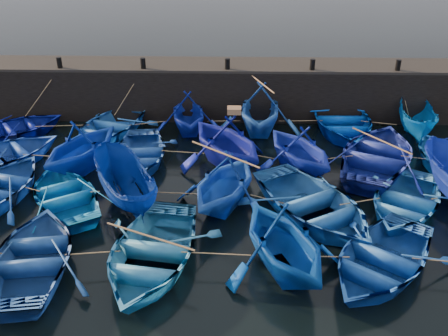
{
  "coord_description": "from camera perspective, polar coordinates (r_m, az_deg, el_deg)",
  "views": [
    {
      "loc": [
        0.42,
        -13.46,
        9.56
      ],
      "look_at": [
        0.0,
        3.2,
        0.7
      ],
      "focal_mm": 40.0,
      "sensor_mm": 36.0,
      "label": 1
    }
  ],
  "objects": [
    {
      "name": "loose_oars",
      "position": [
        18.42,
        4.51,
        2.69
      ],
      "size": [
        10.49,
        12.1,
        1.37
      ],
      "color": "#99724C",
      "rests_on": "ground"
    },
    {
      "name": "bollard_2",
      "position": [
        24.01,
        0.4,
        11.82
      ],
      "size": [
        0.24,
        0.24,
        0.5
      ],
      "primitive_type": "cylinder",
      "color": "black",
      "rests_on": "quay_top"
    },
    {
      "name": "boat_16",
      "position": [
        17.23,
        0.05,
        -1.61
      ],
      "size": [
        4.73,
        5.02,
        2.09
      ],
      "primitive_type": "imported",
      "rotation": [
        0.0,
        0.0,
        -0.41
      ],
      "color": "#1343B2",
      "rests_on": "ground"
    },
    {
      "name": "boat_1",
      "position": [
        23.62,
        -13.03,
        4.69
      ],
      "size": [
        4.82,
        5.68,
        1.0
      ],
      "primitive_type": "imported",
      "rotation": [
        0.0,
        0.0,
        -0.33
      ],
      "color": "blue",
      "rests_on": "ground"
    },
    {
      "name": "boat_9",
      "position": [
        20.04,
        0.29,
        3.22
      ],
      "size": [
        5.63,
        5.79,
        2.32
      ],
      "primitive_type": "imported",
      "rotation": [
        0.0,
        0.0,
        3.74
      ],
      "color": "navy",
      "rests_on": "ground"
    },
    {
      "name": "bollard_3",
      "position": [
        24.28,
        10.08,
        11.58
      ],
      "size": [
        0.24,
        0.24,
        0.5
      ],
      "primitive_type": "cylinder",
      "color": "black",
      "rests_on": "quay_top"
    },
    {
      "name": "boat_21",
      "position": [
        15.73,
        -20.85,
        -9.37
      ],
      "size": [
        4.07,
        5.21,
        0.99
      ],
      "primitive_type": "imported",
      "rotation": [
        0.0,
        0.0,
        3.29
      ],
      "color": "navy",
      "rests_on": "ground"
    },
    {
      "name": "mooring_ropes",
      "position": [
        20.63,
        -0.68,
        3.14
      ],
      "size": [
        18.44,
        11.75,
        2.1
      ],
      "color": "tan",
      "rests_on": "ground"
    },
    {
      "name": "boat_7",
      "position": [
        20.56,
        -15.94,
        2.52
      ],
      "size": [
        4.97,
        5.24,
        2.17
      ],
      "primitive_type": "imported",
      "rotation": [
        0.0,
        0.0,
        2.71
      ],
      "color": "#052A92",
      "rests_on": "ground"
    },
    {
      "name": "boat_22",
      "position": [
        14.96,
        -8.37,
        -9.48
      ],
      "size": [
        4.4,
        5.63,
        1.07
      ],
      "primitive_type": "imported",
      "rotation": [
        0.0,
        0.0,
        -0.15
      ],
      "color": "#2C79BA",
      "rests_on": "ground"
    },
    {
      "name": "boat_10",
      "position": [
        19.86,
        8.65,
        2.25
      ],
      "size": [
        4.87,
        5.09,
        2.08
      ],
      "primitive_type": "imported",
      "rotation": [
        0.0,
        0.0,
        3.64
      ],
      "color": "#1126A1",
      "rests_on": "ground"
    },
    {
      "name": "boat_15",
      "position": [
        17.84,
        -11.34,
        -1.88
      ],
      "size": [
        3.51,
        4.58,
        1.67
      ],
      "primitive_type": "imported",
      "rotation": [
        0.0,
        0.0,
        3.64
      ],
      "color": "navy",
      "rests_on": "ground"
    },
    {
      "name": "quay_top",
      "position": [
        24.97,
        0.43,
        11.71
      ],
      "size": [
        26.0,
        2.5,
        0.12
      ],
      "primitive_type": "cube",
      "color": "black",
      "rests_on": "quay_wall"
    },
    {
      "name": "bollard_1",
      "position": [
        24.42,
        -9.23,
        11.74
      ],
      "size": [
        0.24,
        0.24,
        0.5
      ],
      "primitive_type": "cylinder",
      "color": "black",
      "rests_on": "quay_top"
    },
    {
      "name": "ground",
      "position": [
        16.51,
        -0.28,
        -7.37
      ],
      "size": [
        120.0,
        120.0,
        0.0
      ],
      "primitive_type": "plane",
      "color": "black",
      "rests_on": "ground"
    },
    {
      "name": "boat_6",
      "position": [
        22.22,
        -24.11,
        1.36
      ],
      "size": [
        5.97,
        5.91,
        1.02
      ],
      "primitive_type": "imported",
      "rotation": [
        0.0,
        0.0,
        2.33
      ],
      "color": "#17419D",
      "rests_on": "ground"
    },
    {
      "name": "boat_2",
      "position": [
        23.34,
        -4.15,
        6.34
      ],
      "size": [
        3.71,
        4.14,
        1.95
      ],
      "primitive_type": "imported",
      "rotation": [
        0.0,
        0.0,
        0.15
      ],
      "color": "#0D229E",
      "rests_on": "ground"
    },
    {
      "name": "boat_0",
      "position": [
        24.81,
        -22.7,
        4.22
      ],
      "size": [
        5.4,
        5.22,
        0.91
      ],
      "primitive_type": "imported",
      "rotation": [
        0.0,
        0.0,
        2.26
      ],
      "color": "navy",
      "rests_on": "ground"
    },
    {
      "name": "boat_24",
      "position": [
        15.29,
        17.46,
        -9.9
      ],
      "size": [
        5.62,
        5.89,
        0.99
      ],
      "primitive_type": "imported",
      "rotation": [
        0.0,
        0.0,
        -0.65
      ],
      "color": "#154893",
      "rests_on": "ground"
    },
    {
      "name": "wooden_crate",
      "position": [
        19.54,
        1.18,
        6.6
      ],
      "size": [
        0.54,
        0.46,
        0.23
      ],
      "primitive_type": "cube",
      "color": "brown",
      "rests_on": "boat_9"
    },
    {
      "name": "bollard_0",
      "position": [
        25.45,
        -18.3,
        11.37
      ],
      "size": [
        0.24,
        0.24,
        0.5
      ],
      "primitive_type": "cylinder",
      "color": "black",
      "rests_on": "quay_top"
    },
    {
      "name": "boat_4",
      "position": [
        24.1,
        13.31,
        5.32
      ],
      "size": [
        4.1,
        5.64,
        1.15
      ],
      "primitive_type": "imported",
      "rotation": [
        0.0,
        0.0,
        0.03
      ],
      "color": "#0037A6",
      "rests_on": "ground"
    },
    {
      "name": "boat_17",
      "position": [
        17.18,
        10.17,
        -4.08
      ],
      "size": [
        6.11,
        6.64,
        1.12
      ],
      "primitive_type": "imported",
      "rotation": [
        0.0,
        0.0,
        0.54
      ],
      "color": "#1C57A1",
      "rests_on": "ground"
    },
    {
      "name": "boat_23",
      "position": [
        14.41,
        6.81,
        -8.23
      ],
      "size": [
        4.91,
        5.21,
        2.18
      ],
      "primitive_type": "imported",
      "rotation": [
        0.0,
        0.0,
        0.4
      ],
      "color": "#03398D",
      "rests_on": "ground"
    },
    {
      "name": "boat_5",
      "position": [
        24.59,
        21.21,
        5.12
      ],
      "size": [
        2.19,
        4.24,
        1.56
      ],
      "primitive_type": "imported",
      "rotation": [
        0.0,
        0.0,
        -0.17
      ],
      "color": "#0359A9",
      "rests_on": "ground"
    },
    {
      "name": "boat_8",
      "position": [
        20.9,
        -9.57,
        1.76
      ],
      "size": [
        3.67,
        4.76,
        0.91
      ],
      "primitive_type": "imported",
      "rotation": [
        0.0,
        0.0,
        0.12
      ],
      "color": "#1F4D9A",
      "rests_on": "ground"
    },
    {
      "name": "boat_14",
      "position": [
        18.56,
        -17.68,
        -2.84
      ],
      "size": [
        5.01,
        5.41,
        0.91
      ],
      "primitive_type": "imported",
      "rotation": [
        0.0,
        0.0,
        3.7
      ],
      "color": "blue",
      "rests_on": "ground"
    },
    {
      "name": "boat_11",
      "position": [
        21.07,
        17.26,
        1.48
      ],
      "size": [
        6.14,
        6.95,
        1.19
      ],
      "primitive_type": "imported",
      "rotation": [
        0.0,
        0.0,
        2.71
      ],
      "color": "navy",
      "rests_on": "ground"
    },
    {
      "name": "quay_wall",
      "position": [
        25.36,
        0.42,
        8.87
      ],
      "size": [
        26.0,
        2.5,
        2.5
      ],
      "primitive_type": "cube",
      "color": "black",
      "rests_on": "ground"
    },
    {
      "name": "boat_18",
      "position": [
        18.38,
        20.0,
        -3.51
      ],
      "size": [
        5.13,
        5.59,
        0.95
      ],
      "primitive_type": "imported",
      "rotation": [
        0.0,
        0.0,
        -0.53
      ],
      "color": "blue",
      "rests_on": "ground"
    },
    {
      "name": "bollard_4",
      "position": [
        25.18,
        19.28,
        11.05
      ],
      "size": [
        0.24,
        0.24,
        0.5
      ],
      "primitive_type": "cylinder",
      "color": "black",
      "rests_on": "quay_top"
    },
    {
      "name": "boat_3",
      "position": [
        23.28,
        4.13,
        6.85
      ],
      "size": [
        4.18,
        4.77,
        2.38
      ],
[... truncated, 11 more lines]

